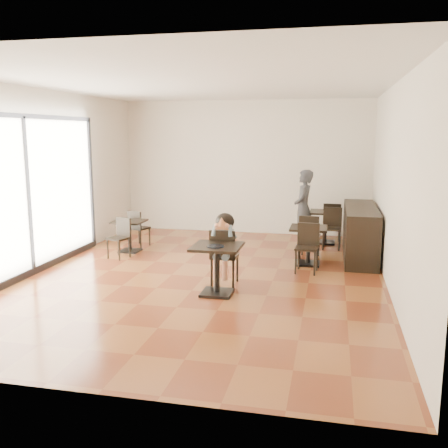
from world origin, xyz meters
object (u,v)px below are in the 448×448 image
(child, at_px, (225,249))
(chair_left_b, at_px, (118,238))
(cafe_table_back, at_px, (325,227))
(chair_mid_a, at_px, (310,236))
(child_chair, at_px, (225,256))
(chair_back_a, at_px, (332,222))
(cafe_table_left, at_px, (130,236))
(adult_patron, at_px, (303,208))
(chair_left_a, at_px, (140,228))
(child_table, at_px, (217,270))
(chair_back_b, at_px, (332,229))
(cafe_table_mid, at_px, (308,246))
(chair_mid_b, at_px, (307,249))

(child, relative_size, chair_left_b, 1.48)
(cafe_table_back, distance_m, chair_mid_a, 1.43)
(child_chair, height_order, chair_back_a, child_chair)
(child, relative_size, chair_mid_a, 1.35)
(cafe_table_left, bearing_deg, chair_back_a, 26.66)
(chair_mid_a, bearing_deg, cafe_table_back, -96.19)
(child_chair, relative_size, adult_patron, 0.56)
(cafe_table_left, height_order, chair_left_a, chair_left_a)
(child_table, height_order, chair_back_b, chair_back_b)
(chair_back_a, bearing_deg, adult_patron, 48.92)
(child_table, bearing_deg, chair_back_b, 64.08)
(child, relative_size, cafe_table_mid, 1.62)
(chair_back_a, bearing_deg, child_chair, 68.65)
(adult_patron, xyz_separation_m, chair_left_a, (-3.46, -0.84, -0.43))
(child_table, bearing_deg, chair_left_a, 129.84)
(child_chair, height_order, chair_mid_a, child_chair)
(chair_back_b, bearing_deg, cafe_table_mid, -104.27)
(cafe_table_back, bearing_deg, chair_mid_b, -96.25)
(adult_patron, bearing_deg, child, -16.10)
(cafe_table_back, height_order, chair_mid_a, chair_mid_a)
(cafe_table_left, height_order, chair_left_b, chair_left_b)
(child, bearing_deg, chair_back_a, 66.21)
(cafe_table_mid, bearing_deg, chair_back_b, 73.30)
(chair_back_b, bearing_deg, cafe_table_back, 107.30)
(chair_mid_b, distance_m, chair_back_a, 2.89)
(chair_left_b, bearing_deg, child, -8.44)
(cafe_table_left, xyz_separation_m, cafe_table_back, (3.93, 1.69, 0.03))
(chair_mid_b, bearing_deg, child, -137.79)
(adult_patron, bearing_deg, chair_left_a, -73.87)
(child_table, height_order, chair_back_a, chair_back_a)
(cafe_table_back, height_order, chair_left_b, chair_left_b)
(child, bearing_deg, cafe_table_mid, 50.15)
(chair_mid_b, bearing_deg, child_table, -124.97)
(child, bearing_deg, chair_left_a, 135.90)
(cafe_table_mid, relative_size, cafe_table_left, 1.09)
(cafe_table_mid, bearing_deg, cafe_table_back, 82.00)
(cafe_table_left, relative_size, chair_mid_a, 0.76)
(chair_mid_a, bearing_deg, chair_left_a, 0.86)
(chair_left_b, xyz_separation_m, chair_back_a, (4.08, 2.60, 0.04))
(chair_mid_a, distance_m, chair_back_a, 1.80)
(child_chair, distance_m, adult_patron, 3.36)
(child_chair, relative_size, chair_back_a, 1.06)
(chair_back_b, bearing_deg, cafe_table_left, -161.92)
(adult_patron, bearing_deg, cafe_table_back, 124.64)
(cafe_table_mid, xyz_separation_m, chair_left_a, (-3.66, 0.81, 0.04))
(cafe_table_left, bearing_deg, cafe_table_back, 23.28)
(child_table, distance_m, chair_back_a, 4.68)
(cafe_table_left, distance_m, chair_back_a, 4.56)
(chair_left_b, relative_size, chair_back_a, 0.90)
(child, distance_m, chair_back_b, 3.37)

